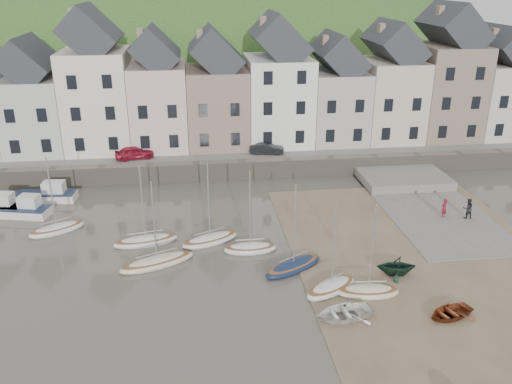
{
  "coord_description": "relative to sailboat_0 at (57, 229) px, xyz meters",
  "views": [
    {
      "loc": [
        -4.58,
        -31.28,
        18.26
      ],
      "look_at": [
        0.0,
        6.0,
        3.0
      ],
      "focal_mm": 37.44,
      "sensor_mm": 36.0,
      "label": 1
    }
  ],
  "objects": [
    {
      "name": "sailboat_3",
      "position": [
        14.36,
        -4.89,
        0.0
      ],
      "size": [
        3.8,
        1.53,
        6.32
      ],
      "color": "silver",
      "rests_on": "ground"
    },
    {
      "name": "townhouse_terrace",
      "position": [
        17.01,
        16.92,
        7.06
      ],
      "size": [
        61.05,
        8.0,
        13.93
      ],
      "color": "silver",
      "rests_on": "quay_land"
    },
    {
      "name": "person_red",
      "position": [
        30.51,
        -1.23,
        0.66
      ],
      "size": [
        0.7,
        0.61,
        1.61
      ],
      "primitive_type": "imported",
      "rotation": [
        0.0,
        0.0,
        3.63
      ],
      "color": "maroon",
      "rests_on": "slipway"
    },
    {
      "name": "quay_land",
      "position": [
        15.25,
        24.92,
        0.49
      ],
      "size": [
        90.0,
        30.0,
        1.5
      ],
      "primitive_type": "cube",
      "color": "#325421",
      "rests_on": "ground"
    },
    {
      "name": "sailboat_2",
      "position": [
        7.87,
        -6.08,
        -0.01
      ],
      "size": [
        5.43,
        3.39,
        6.32
      ],
      "color": "beige",
      "rests_on": "ground"
    },
    {
      "name": "rowboat_red",
      "position": [
        24.84,
        -14.2,
        0.09
      ],
      "size": [
        3.37,
        2.83,
        0.6
      ],
      "primitive_type": "imported",
      "rotation": [
        0.0,
        0.0,
        -1.26
      ],
      "color": "brown",
      "rests_on": "beach"
    },
    {
      "name": "sailboat_6",
      "position": [
        18.78,
        -10.65,
        0.0
      ],
      "size": [
        4.14,
        3.31,
        6.32
      ],
      "color": "silver",
      "rests_on": "ground"
    },
    {
      "name": "sailboat_4",
      "position": [
        11.58,
        -3.2,
        -0.0
      ],
      "size": [
        4.66,
        3.17,
        6.32
      ],
      "color": "silver",
      "rests_on": "ground"
    },
    {
      "name": "sailboat_0",
      "position": [
        0.0,
        0.0,
        0.0
      ],
      "size": [
        4.44,
        3.39,
        6.32
      ],
      "color": "silver",
      "rests_on": "ground"
    },
    {
      "name": "car_left",
      "position": [
        4.92,
        12.42,
        1.97
      ],
      "size": [
        3.98,
        2.3,
        1.27
      ],
      "primitive_type": "imported",
      "rotation": [
        0.0,
        0.0,
        1.8
      ],
      "color": "maroon",
      "rests_on": "quay_street"
    },
    {
      "name": "rowboat_green",
      "position": [
        23.46,
        -9.33,
        0.46
      ],
      "size": [
        2.76,
        2.46,
        1.33
      ],
      "primitive_type": "imported",
      "rotation": [
        0.0,
        0.0,
        -1.68
      ],
      "color": "black",
      "rests_on": "beach"
    },
    {
      "name": "motorboat_0",
      "position": [
        -3.32,
        3.45,
        0.32
      ],
      "size": [
        4.72,
        2.72,
        1.7
      ],
      "color": "silver",
      "rests_on": "ground"
    },
    {
      "name": "sailboat_5",
      "position": [
        16.96,
        -7.73,
        -0.0
      ],
      "size": [
        4.77,
        3.69,
        6.32
      ],
      "color": "#14223F",
      "rests_on": "ground"
    },
    {
      "name": "motorboat_2",
      "position": [
        -2.13,
        6.53,
        0.32
      ],
      "size": [
        5.3,
        2.19,
        1.7
      ],
      "color": "silver",
      "rests_on": "ground"
    },
    {
      "name": "car_right",
      "position": [
        18.02,
        12.42,
        1.89
      ],
      "size": [
        3.56,
        1.82,
        1.12
      ],
      "primitive_type": "imported",
      "rotation": [
        0.0,
        0.0,
        1.38
      ],
      "color": "black",
      "rests_on": "quay_street"
    },
    {
      "name": "sailboat_1",
      "position": [
        6.89,
        -2.81,
        -0.0
      ],
      "size": [
        4.89,
        2.4,
        6.32
      ],
      "color": "silver",
      "rests_on": "ground"
    },
    {
      "name": "hillside",
      "position": [
        10.25,
        52.91,
        -18.26
      ],
      "size": [
        134.4,
        84.0,
        84.0
      ],
      "color": "#325421",
      "rests_on": "ground"
    },
    {
      "name": "ground",
      "position": [
        15.25,
        -7.08,
        -0.26
      ],
      "size": [
        160.0,
        160.0,
        0.0
      ],
      "primitive_type": "plane",
      "color": "#4D483C",
      "rests_on": "ground"
    },
    {
      "name": "beach",
      "position": [
        26.25,
        -7.08,
        -0.23
      ],
      "size": [
        18.0,
        26.0,
        0.06
      ],
      "primitive_type": "cube",
      "color": "brown",
      "rests_on": "ground"
    },
    {
      "name": "person_dark",
      "position": [
        32.31,
        -1.64,
        0.7
      ],
      "size": [
        0.82,
        0.64,
        1.69
      ],
      "primitive_type": "imported",
      "rotation": [
        0.0,
        0.0,
        3.15
      ],
      "color": "black",
      "rests_on": "slipway"
    },
    {
      "name": "rowboat_white",
      "position": [
        18.75,
        -13.55,
        0.15
      ],
      "size": [
        3.72,
        2.91,
        0.7
      ],
      "primitive_type": "imported",
      "rotation": [
        0.0,
        0.0,
        -1.42
      ],
      "color": "white",
      "rests_on": "beach"
    },
    {
      "name": "sailboat_7",
      "position": [
        20.95,
        -11.34,
        0.0
      ],
      "size": [
        3.95,
        1.82,
        6.32
      ],
      "color": "beige",
      "rests_on": "ground"
    },
    {
      "name": "quay_street",
      "position": [
        15.25,
        13.42,
        1.29
      ],
      "size": [
        70.0,
        7.0,
        0.1
      ],
      "primitive_type": "cube",
      "color": "slate",
      "rests_on": "quay_land"
    },
    {
      "name": "slipway",
      "position": [
        30.25,
        0.92,
        -0.2
      ],
      "size": [
        8.0,
        18.0,
        0.12
      ],
      "primitive_type": "cube",
      "color": "slate",
      "rests_on": "ground"
    },
    {
      "name": "seawall",
      "position": [
        15.25,
        9.92,
        0.64
      ],
      "size": [
        70.0,
        1.2,
        1.8
      ],
      "primitive_type": "cube",
      "color": "slate",
      "rests_on": "ground"
    }
  ]
}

